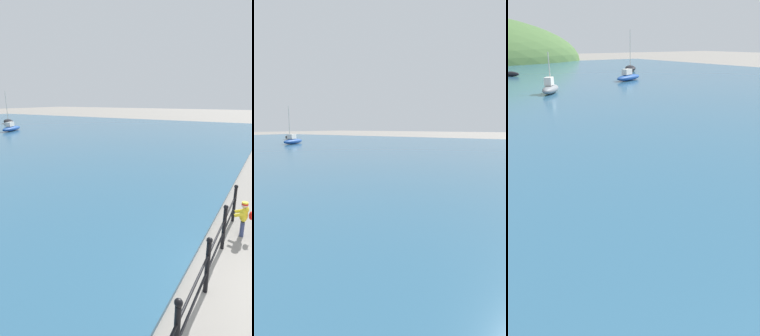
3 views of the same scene
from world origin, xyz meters
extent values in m
sphere|color=black|center=(-2.31, 1.50, 1.15)|extent=(0.12, 0.12, 0.12)
cylinder|color=black|center=(-0.49, 1.50, 0.55)|extent=(0.09, 0.09, 1.10)
sphere|color=black|center=(-0.49, 1.50, 1.15)|extent=(0.12, 0.12, 0.12)
cylinder|color=black|center=(1.32, 1.50, 0.55)|extent=(0.09, 0.09, 1.10)
sphere|color=black|center=(1.32, 1.50, 1.15)|extent=(0.12, 0.12, 0.12)
cylinder|color=black|center=(3.13, 1.50, 0.55)|extent=(0.09, 0.09, 1.10)
sphere|color=black|center=(3.13, 1.50, 1.15)|extent=(0.12, 0.12, 0.12)
cylinder|color=black|center=(-0.49, 1.50, 0.82)|extent=(7.25, 0.04, 0.04)
cylinder|color=black|center=(-0.49, 1.50, 0.45)|extent=(7.25, 0.04, 0.04)
cylinder|color=navy|center=(2.23, 1.14, 0.21)|extent=(0.11, 0.11, 0.42)
cylinder|color=navy|center=(2.36, 1.15, 0.21)|extent=(0.11, 0.11, 0.42)
ellipsoid|color=yellow|center=(2.30, 1.15, 0.62)|extent=(0.32, 0.25, 0.40)
ellipsoid|color=yellow|center=(2.30, 1.09, 0.80)|extent=(0.21, 0.14, 0.18)
cylinder|color=yellow|center=(2.15, 1.22, 0.67)|extent=(0.12, 0.32, 0.19)
cylinder|color=yellow|center=(2.44, 1.25, 0.67)|extent=(0.12, 0.32, 0.19)
sphere|color=beige|center=(2.30, 1.15, 0.92)|extent=(0.17, 0.17, 0.17)
cylinder|color=red|center=(2.30, 1.15, 0.94)|extent=(0.17, 0.17, 0.04)
cylinder|color=yellow|center=(2.30, 1.15, 0.98)|extent=(0.16, 0.16, 0.04)
ellipsoid|color=red|center=(2.32, 0.95, 0.64)|extent=(0.23, 0.15, 0.24)
ellipsoid|color=black|center=(21.30, 36.56, 0.43)|extent=(3.02, 3.91, 0.67)
cylinder|color=beige|center=(21.39, 36.72, 2.84)|extent=(0.07, 0.07, 4.15)
ellipsoid|color=#1E4793|center=(15.24, 27.90, 0.38)|extent=(3.76, 2.46, 0.56)
cube|color=silver|center=(14.99, 27.78, 0.91)|extent=(1.17, 0.93, 0.50)
camera|label=1|loc=(-5.15, 0.68, 3.74)|focal=28.00mm
camera|label=2|loc=(-3.13, 3.74, 1.96)|focal=28.00mm
camera|label=3|loc=(-2.50, 1.34, 3.56)|focal=35.00mm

